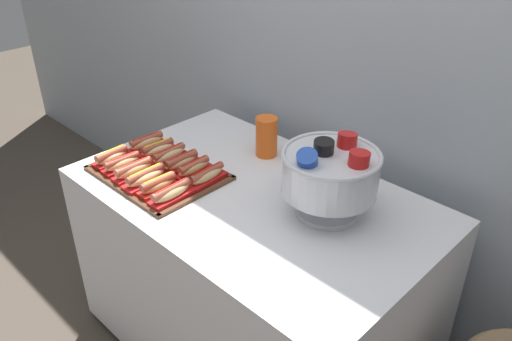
% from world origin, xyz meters
% --- Properties ---
extents(back_wall, '(6.00, 0.10, 2.60)m').
position_xyz_m(back_wall, '(0.00, 0.57, 1.30)').
color(back_wall, '#9EA8B2').
rests_on(back_wall, ground_plane).
extents(buffet_table, '(1.32, 0.82, 0.80)m').
position_xyz_m(buffet_table, '(0.00, 0.00, 0.42)').
color(buffet_table, silver).
rests_on(buffet_table, ground_plane).
extents(serving_tray, '(0.48, 0.36, 0.01)m').
position_xyz_m(serving_tray, '(-0.35, -0.16, 0.80)').
color(serving_tray, '#56331E').
rests_on(serving_tray, buffet_table).
extents(hot_dog_0, '(0.07, 0.15, 0.06)m').
position_xyz_m(hot_dog_0, '(-0.54, -0.24, 0.83)').
color(hot_dog_0, red).
rests_on(hot_dog_0, serving_tray).
extents(hot_dog_1, '(0.06, 0.16, 0.06)m').
position_xyz_m(hot_dog_1, '(-0.46, -0.24, 0.83)').
color(hot_dog_1, '#B21414').
rests_on(hot_dog_1, serving_tray).
extents(hot_dog_2, '(0.06, 0.17, 0.06)m').
position_xyz_m(hot_dog_2, '(-0.39, -0.24, 0.83)').
color(hot_dog_2, red).
rests_on(hot_dog_2, serving_tray).
extents(hot_dog_3, '(0.07, 0.18, 0.06)m').
position_xyz_m(hot_dog_3, '(-0.31, -0.24, 0.83)').
color(hot_dog_3, red).
rests_on(hot_dog_3, serving_tray).
extents(hot_dog_4, '(0.06, 0.15, 0.06)m').
position_xyz_m(hot_dog_4, '(-0.24, -0.24, 0.83)').
color(hot_dog_4, red).
rests_on(hot_dog_4, serving_tray).
extents(hot_dog_5, '(0.07, 0.17, 0.06)m').
position_xyz_m(hot_dog_5, '(-0.16, -0.24, 0.83)').
color(hot_dog_5, red).
rests_on(hot_dog_5, serving_tray).
extents(hot_dog_6, '(0.06, 0.17, 0.06)m').
position_xyz_m(hot_dog_6, '(-0.54, -0.08, 0.83)').
color(hot_dog_6, red).
rests_on(hot_dog_6, serving_tray).
extents(hot_dog_7, '(0.07, 0.16, 0.06)m').
position_xyz_m(hot_dog_7, '(-0.46, -0.08, 0.83)').
color(hot_dog_7, red).
rests_on(hot_dog_7, serving_tray).
extents(hot_dog_8, '(0.07, 0.17, 0.06)m').
position_xyz_m(hot_dog_8, '(-0.39, -0.08, 0.83)').
color(hot_dog_8, '#B21414').
rests_on(hot_dog_8, serving_tray).
extents(hot_dog_9, '(0.06, 0.16, 0.06)m').
position_xyz_m(hot_dog_9, '(-0.31, -0.08, 0.83)').
color(hot_dog_9, '#B21414').
rests_on(hot_dog_9, serving_tray).
extents(hot_dog_10, '(0.06, 0.16, 0.06)m').
position_xyz_m(hot_dog_10, '(-0.24, -0.08, 0.83)').
color(hot_dog_10, red).
rests_on(hot_dog_10, serving_tray).
extents(hot_dog_11, '(0.07, 0.17, 0.06)m').
position_xyz_m(hot_dog_11, '(-0.16, -0.07, 0.83)').
color(hot_dog_11, red).
rests_on(hot_dog_11, serving_tray).
extents(punch_bowl, '(0.33, 0.33, 0.28)m').
position_xyz_m(punch_bowl, '(0.27, 0.09, 0.96)').
color(punch_bowl, silver).
rests_on(punch_bowl, buffet_table).
extents(cup_stack, '(0.09, 0.09, 0.16)m').
position_xyz_m(cup_stack, '(-0.17, 0.24, 0.88)').
color(cup_stack, '#EA5B19').
rests_on(cup_stack, buffet_table).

